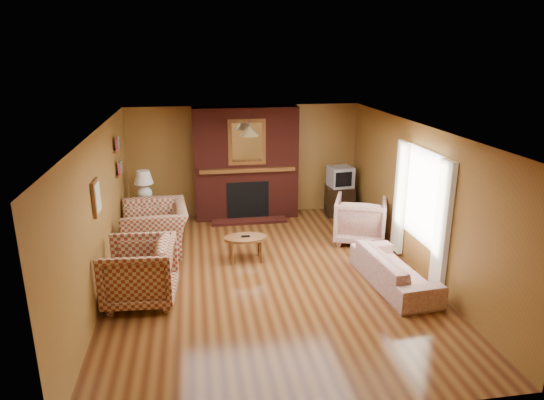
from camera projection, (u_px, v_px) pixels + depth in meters
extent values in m
plane|color=#49240F|center=(267.00, 276.00, 7.90)|extent=(6.50, 6.50, 0.00)
plane|color=white|center=(267.00, 129.00, 7.18)|extent=(6.50, 6.50, 0.00)
plane|color=olive|center=(245.00, 161.00, 10.60)|extent=(6.50, 0.00, 6.50)
plane|color=olive|center=(320.00, 313.00, 4.48)|extent=(6.50, 0.00, 6.50)
plane|color=olive|center=(100.00, 214.00, 7.16)|extent=(0.00, 6.50, 6.50)
plane|color=olive|center=(418.00, 198.00, 7.92)|extent=(0.00, 6.50, 6.50)
cube|color=#49160F|center=(246.00, 163.00, 10.37)|extent=(2.20, 0.50, 2.40)
cube|color=black|center=(248.00, 200.00, 10.37)|extent=(0.90, 0.06, 0.80)
cube|color=#49160F|center=(249.00, 221.00, 10.34)|extent=(1.60, 0.35, 0.06)
cube|color=brown|center=(247.00, 170.00, 10.14)|extent=(2.00, 0.18, 0.08)
cube|color=brown|center=(247.00, 142.00, 9.99)|extent=(0.78, 0.05, 0.95)
cube|color=white|center=(247.00, 142.00, 9.96)|extent=(0.62, 0.02, 0.80)
cube|color=beige|center=(442.00, 227.00, 7.06)|extent=(0.08, 0.35, 2.00)
cube|color=beige|center=(400.00, 198.00, 8.48)|extent=(0.08, 0.35, 2.00)
cube|color=white|center=(423.00, 196.00, 7.70)|extent=(0.03, 1.10, 1.50)
cube|color=brown|center=(119.00, 173.00, 8.91)|extent=(0.06, 0.55, 0.04)
cube|color=brown|center=(117.00, 149.00, 8.77)|extent=(0.06, 0.55, 0.04)
cube|color=brown|center=(96.00, 198.00, 6.77)|extent=(0.04, 0.40, 0.50)
cube|color=silver|center=(98.00, 197.00, 6.78)|extent=(0.01, 0.32, 0.42)
cylinder|color=black|center=(249.00, 120.00, 9.40)|extent=(0.01, 0.01, 0.35)
cone|color=#AC7145|center=(249.00, 131.00, 9.47)|extent=(0.36, 0.36, 0.18)
imported|color=maroon|center=(155.00, 228.00, 8.80)|extent=(1.24, 1.39, 0.85)
imported|color=maroon|center=(139.00, 272.00, 6.98)|extent=(1.08, 1.05, 0.93)
imported|color=beige|center=(394.00, 269.00, 7.52)|extent=(0.87, 1.87, 0.53)
imported|color=beige|center=(360.00, 219.00, 9.23)|extent=(1.21, 1.23, 0.87)
ellipsoid|color=brown|center=(246.00, 238.00, 8.38)|extent=(0.75, 0.47, 0.05)
cube|color=black|center=(246.00, 236.00, 8.37)|extent=(0.15, 0.05, 0.02)
cylinder|color=brown|center=(259.00, 245.00, 8.62)|extent=(0.05, 0.05, 0.39)
cylinder|color=brown|center=(231.00, 247.00, 8.55)|extent=(0.05, 0.05, 0.39)
cylinder|color=brown|center=(261.00, 252.00, 8.34)|extent=(0.05, 0.05, 0.39)
cylinder|color=brown|center=(232.00, 254.00, 8.26)|extent=(0.05, 0.05, 0.39)
cube|color=brown|center=(146.00, 216.00, 9.79)|extent=(0.49, 0.49, 0.63)
sphere|color=silver|center=(145.00, 194.00, 9.65)|extent=(0.30, 0.30, 0.30)
cylinder|color=black|center=(144.00, 185.00, 9.60)|extent=(0.03, 0.03, 0.09)
cone|color=white|center=(143.00, 177.00, 9.55)|extent=(0.38, 0.38, 0.26)
cube|color=black|center=(339.00, 200.00, 10.75)|extent=(0.64, 0.59, 0.65)
cube|color=#A0A2A8|center=(340.00, 177.00, 10.59)|extent=(0.54, 0.52, 0.45)
cube|color=black|center=(344.00, 179.00, 10.36)|extent=(0.37, 0.07, 0.32)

